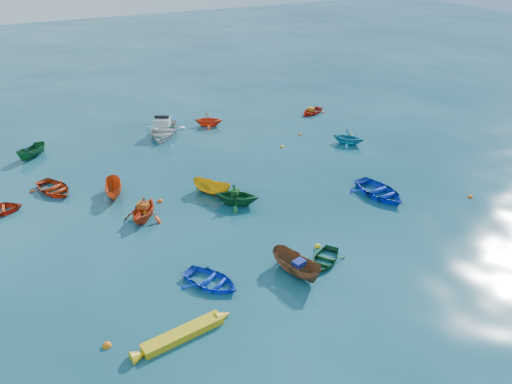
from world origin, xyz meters
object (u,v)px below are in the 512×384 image
motorboat_white (163,135)px  kayak_yellow (184,337)px  dinghy_blue_sw (211,284)px  dinghy_blue_se (379,195)px

motorboat_white → kayak_yellow: bearing=-77.9°
dinghy_blue_sw → kayak_yellow: 3.49m
dinghy_blue_sw → motorboat_white: motorboat_white is taller
dinghy_blue_se → motorboat_white: (-8.62, 16.20, 0.00)m
dinghy_blue_sw → motorboat_white: size_ratio=0.65×
kayak_yellow → dinghy_blue_se: bearing=-76.7°
dinghy_blue_se → dinghy_blue_sw: bearing=-169.1°
dinghy_blue_sw → kayak_yellow: size_ratio=0.68×
kayak_yellow → motorboat_white: size_ratio=0.94×
dinghy_blue_se → motorboat_white: bearing=114.9°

